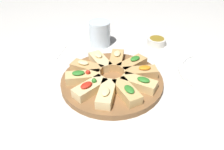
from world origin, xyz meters
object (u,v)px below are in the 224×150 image
(serving_board, at_px, (112,81))
(napkin_stack, at_px, (50,51))
(dipping_bowl, at_px, (157,41))
(plate_left, at_px, (216,73))
(water_glass, at_px, (100,34))

(serving_board, height_order, napkin_stack, serving_board)
(serving_board, relative_size, napkin_stack, 2.73)
(serving_board, distance_m, dipping_bowl, 0.31)
(serving_board, xyz_separation_m, plate_left, (-0.10, 0.33, -0.00))
(napkin_stack, bearing_deg, dipping_bowl, 107.64)
(serving_board, distance_m, napkin_stack, 0.31)
(plate_left, bearing_deg, napkin_stack, -94.72)
(water_glass, distance_m, napkin_stack, 0.21)
(serving_board, bearing_deg, water_glass, -159.30)
(plate_left, bearing_deg, water_glass, -108.35)
(napkin_stack, xyz_separation_m, dipping_bowl, (-0.13, 0.41, 0.01))
(plate_left, xyz_separation_m, napkin_stack, (-0.05, -0.60, -0.01))
(water_glass, height_order, napkin_stack, water_glass)
(plate_left, relative_size, dipping_bowl, 3.25)
(water_glass, xyz_separation_m, dipping_bowl, (-0.04, 0.23, -0.03))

